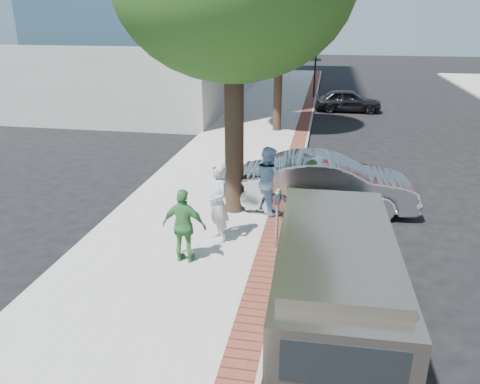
% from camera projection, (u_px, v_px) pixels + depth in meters
% --- Properties ---
extents(ground, '(120.00, 120.00, 0.00)m').
position_uv_depth(ground, '(243.00, 246.00, 11.63)').
color(ground, black).
rests_on(ground, ground).
extents(sidewalk, '(5.00, 60.00, 0.15)m').
position_uv_depth(sidewalk, '(242.00, 153.00, 19.21)').
color(sidewalk, '#9E9991').
rests_on(sidewalk, ground).
extents(brick_strip, '(0.60, 60.00, 0.01)m').
position_uv_depth(brick_strip, '(295.00, 154.00, 18.80)').
color(brick_strip, brown).
rests_on(brick_strip, sidewalk).
extents(curb, '(0.10, 60.00, 0.15)m').
position_uv_depth(curb, '(304.00, 156.00, 18.77)').
color(curb, gray).
rests_on(curb, ground).
extents(office_base, '(18.20, 22.20, 4.00)m').
position_uv_depth(office_base, '(118.00, 65.00, 33.34)').
color(office_base, gray).
rests_on(office_base, ground).
extents(signal_near, '(0.70, 0.15, 3.80)m').
position_uv_depth(signal_near, '(315.00, 65.00, 30.88)').
color(signal_near, black).
rests_on(signal_near, ground).
extents(tree_far, '(4.80, 4.80, 7.14)m').
position_uv_depth(tree_far, '(280.00, 17.00, 20.85)').
color(tree_far, black).
rests_on(tree_far, sidewalk).
extents(parking_meter, '(0.12, 0.32, 1.47)m').
position_uv_depth(parking_meter, '(277.00, 206.00, 10.91)').
color(parking_meter, gray).
rests_on(parking_meter, sidewalk).
extents(person_gray, '(0.80, 0.87, 1.99)m').
position_uv_depth(person_gray, '(218.00, 203.00, 11.29)').
color(person_gray, '#ADAEB2').
rests_on(person_gray, sidewalk).
extents(person_officer, '(1.18, 1.15, 1.91)m').
position_uv_depth(person_officer, '(268.00, 180.00, 12.95)').
color(person_officer, '#95C2E7').
rests_on(person_officer, sidewalk).
extents(person_green, '(1.03, 0.47, 1.73)m').
position_uv_depth(person_green, '(184.00, 226.00, 10.36)').
color(person_green, '#3D8845').
rests_on(person_green, sidewalk).
extents(sedan_silver, '(5.10, 2.20, 1.63)m').
position_uv_depth(sedan_silver, '(328.00, 184.00, 13.53)').
color(sedan_silver, '#B4B6BB').
rests_on(sedan_silver, ground).
extents(bg_car, '(3.85, 1.59, 1.30)m').
position_uv_depth(bg_car, '(348.00, 101.00, 27.45)').
color(bg_car, black).
rests_on(bg_car, ground).
extents(van, '(2.14, 5.30, 1.93)m').
position_uv_depth(van, '(335.00, 273.00, 8.40)').
color(van, gray).
rests_on(van, ground).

